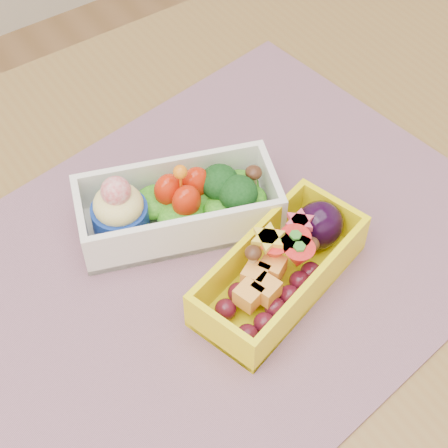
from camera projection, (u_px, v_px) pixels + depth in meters
table at (211, 343)px, 0.77m from camera, size 1.20×0.80×0.75m
placemat at (220, 256)px, 0.72m from camera, size 0.59×0.48×0.00m
bento_white at (177, 206)px, 0.72m from camera, size 0.21×0.15×0.08m
bento_yellow at (282, 267)px, 0.68m from camera, size 0.19×0.12×0.06m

